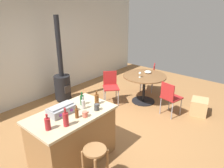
% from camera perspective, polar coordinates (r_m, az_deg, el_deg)
% --- Properties ---
extents(ground_plane, '(8.80, 8.80, 0.00)m').
position_cam_1_polar(ground_plane, '(4.76, 0.48, -11.61)').
color(ground_plane, olive).
extents(back_wall, '(8.00, 0.10, 2.70)m').
position_cam_1_polar(back_wall, '(6.12, -18.82, 8.59)').
color(back_wall, beige).
rests_on(back_wall, ground_plane).
extents(kitchen_island, '(1.40, 0.82, 0.93)m').
position_cam_1_polar(kitchen_island, '(3.72, -10.55, -13.93)').
color(kitchen_island, olive).
rests_on(kitchen_island, ground_plane).
extents(wooden_stool, '(0.33, 0.33, 0.69)m').
position_cam_1_polar(wooden_stool, '(3.19, -4.60, -19.84)').
color(wooden_stool, olive).
rests_on(wooden_stool, ground_plane).
extents(dining_table, '(1.14, 1.14, 0.77)m').
position_cam_1_polar(dining_table, '(5.71, 8.75, 0.66)').
color(dining_table, black).
rests_on(dining_table, ground_plane).
extents(folding_chair_near, '(0.56, 0.56, 0.87)m').
position_cam_1_polar(folding_chair_near, '(5.62, -0.39, -0.27)').
color(folding_chair_near, maroon).
rests_on(folding_chair_near, ground_plane).
extents(folding_chair_far, '(0.47, 0.47, 0.86)m').
position_cam_1_polar(folding_chair_far, '(5.17, 15.44, -3.25)').
color(folding_chair_far, maroon).
rests_on(folding_chair_far, ground_plane).
extents(folding_chair_left, '(0.53, 0.53, 0.86)m').
position_cam_1_polar(folding_chair_left, '(6.48, 10.16, 2.33)').
color(folding_chair_left, maroon).
rests_on(folding_chair_left, ground_plane).
extents(wood_stove, '(0.44, 0.45, 2.30)m').
position_cam_1_polar(wood_stove, '(5.89, -13.37, 0.59)').
color(wood_stove, black).
rests_on(wood_stove, ground_plane).
extents(toolbox, '(0.42, 0.26, 0.15)m').
position_cam_1_polar(toolbox, '(3.46, -13.60, -6.79)').
color(toolbox, gray).
rests_on(toolbox, kitchen_island).
extents(bottle_0, '(0.08, 0.08, 0.24)m').
position_cam_1_polar(bottle_0, '(3.10, -17.07, -10.25)').
color(bottle_0, maroon).
rests_on(bottle_0, kitchen_island).
extents(bottle_1, '(0.07, 0.07, 0.23)m').
position_cam_1_polar(bottle_1, '(3.68, -8.12, -4.28)').
color(bottle_1, '#194C23').
rests_on(bottle_1, kitchen_island).
extents(bottle_2, '(0.07, 0.07, 0.24)m').
position_cam_1_polar(bottle_2, '(3.67, -4.18, -4.10)').
color(bottle_2, '#603314').
rests_on(bottle_2, kitchen_island).
extents(bottle_3, '(0.06, 0.06, 0.20)m').
position_cam_1_polar(bottle_3, '(3.30, -9.54, -7.79)').
color(bottle_3, '#603314').
rests_on(bottle_3, kitchen_island).
extents(bottle_4, '(0.08, 0.08, 0.29)m').
position_cam_1_polar(bottle_4, '(3.11, -12.43, -9.26)').
color(bottle_4, maroon).
rests_on(bottle_4, kitchen_island).
extents(bottle_5, '(0.06, 0.06, 0.22)m').
position_cam_1_polar(bottle_5, '(3.54, -7.79, -5.44)').
color(bottle_5, '#B7B2AD').
rests_on(bottle_5, kitchen_island).
extents(cup_0, '(0.12, 0.09, 0.11)m').
position_cam_1_polar(cup_0, '(3.49, -4.19, -6.27)').
color(cup_0, '#383838').
rests_on(cup_0, kitchen_island).
extents(cup_1, '(0.12, 0.09, 0.09)m').
position_cam_1_polar(cup_1, '(3.32, -7.32, -8.09)').
color(cup_1, '#DB6651').
rests_on(cup_1, kitchen_island).
extents(wine_glass, '(0.07, 0.07, 0.14)m').
position_cam_1_polar(wine_glass, '(5.46, 7.58, 2.87)').
color(wine_glass, silver).
rests_on(wine_glass, dining_table).
extents(serving_bowl, '(0.18, 0.18, 0.07)m').
position_cam_1_polar(serving_bowl, '(5.84, 9.71, 3.25)').
color(serving_bowl, white).
rests_on(serving_bowl, dining_table).
extents(cardboard_box, '(0.50, 0.47, 0.38)m').
position_cam_1_polar(cardboard_box, '(5.61, 22.53, -5.69)').
color(cardboard_box, tan).
rests_on(cardboard_box, ground_plane).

